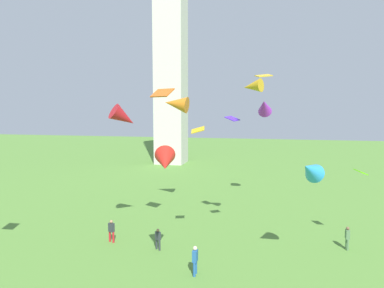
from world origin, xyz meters
name	(u,v)px	position (x,y,z in m)	size (l,w,h in m)	color
monument_obelisk	(171,18)	(-14.38, 57.75, 27.76)	(5.43, 5.43, 55.52)	beige
person_1	(111,230)	(-7.68, 18.58, 0.99)	(0.52, 0.40, 1.75)	red
person_2	(347,237)	(9.79, 21.16, 0.97)	(0.26, 0.53, 1.71)	#51754C
person_3	(158,238)	(-3.71, 18.02, 0.90)	(0.47, 0.42, 1.58)	#2D3338
person_5	(195,259)	(-0.27, 14.96, 1.05)	(0.29, 0.57, 1.85)	#235693
kite_flying_0	(162,93)	(-3.68, 19.23, 11.45)	(1.85, 1.51, 0.68)	#D45B1B
kite_flying_1	(165,161)	(-1.66, 13.38, 7.29)	(1.76, 2.28, 1.71)	red
kite_flying_2	(310,170)	(6.48, 16.63, 6.57)	(2.02, 2.35, 1.77)	#298ED5
kite_flying_3	(232,119)	(1.09, 22.98, 9.51)	(1.32, 1.22, 0.45)	#4F27D6
kite_flying_4	(264,76)	(3.60, 17.53, 12.34)	(1.16, 1.02, 0.30)	gold
kite_flying_5	(198,130)	(-0.75, 18.07, 8.82)	(1.01, 0.66, 0.54)	gold
kite_flying_6	(124,117)	(-6.98, 19.69, 9.64)	(2.57, 2.53, 2.11)	#B41921
kite_flying_7	(264,106)	(3.56, 31.52, 10.61)	(1.61, 2.57, 2.27)	purple
kite_flying_9	(361,172)	(10.69, 22.02, 5.65)	(0.92, 1.10, 0.38)	#5BDC07
kite_flying_10	(176,104)	(-4.70, 26.63, 10.82)	(2.47, 1.69, 1.85)	orange
kite_flying_11	(252,86)	(2.76, 20.72, 11.92)	(1.74, 1.51, 1.10)	gold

